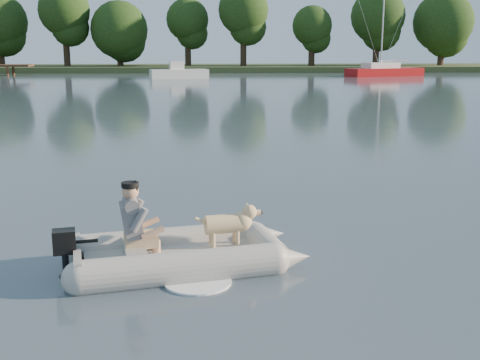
{
  "coord_description": "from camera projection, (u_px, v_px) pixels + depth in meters",
  "views": [
    {
      "loc": [
        -0.17,
        -7.12,
        2.9
      ],
      "look_at": [
        0.33,
        2.4,
        0.75
      ],
      "focal_mm": 45.0,
      "sensor_mm": 36.0,
      "label": 1
    }
  ],
  "objects": [
    {
      "name": "dog",
      "position": [
        224.0,
        227.0,
        8.19
      ],
      "size": [
        0.89,
        0.48,
        0.56
      ],
      "primitive_type": null,
      "rotation": [
        0.0,
        0.0,
        0.22
      ],
      "color": "tan",
      "rests_on": "dinghy"
    },
    {
      "name": "treeline",
      "position": [
        175.0,
        20.0,
        65.72
      ],
      "size": [
        71.02,
        7.35,
        9.27
      ],
      "color": "#332316",
      "rests_on": "shore_bank"
    },
    {
      "name": "dinghy",
      "position": [
        182.0,
        227.0,
        7.98
      ],
      "size": [
        4.94,
        4.03,
        1.27
      ],
      "primitive_type": null,
      "rotation": [
        0.0,
        0.0,
        0.22
      ],
      "color": "#9F9F9A",
      "rests_on": "water"
    },
    {
      "name": "shore_bank",
      "position": [
        210.0,
        68.0,
        67.93
      ],
      "size": [
        160.0,
        12.0,
        0.7
      ],
      "primitive_type": "cube",
      "color": "#47512D",
      "rests_on": "water"
    },
    {
      "name": "motorboat",
      "position": [
        179.0,
        67.0,
        52.14
      ],
      "size": [
        5.46,
        3.05,
        2.18
      ],
      "primitive_type": null,
      "rotation": [
        0.0,
        0.0,
        0.22
      ],
      "color": "white",
      "rests_on": "water"
    },
    {
      "name": "water",
      "position": [
        224.0,
        280.0,
        7.59
      ],
      "size": [
        160.0,
        160.0,
        0.0
      ],
      "primitive_type": "plane",
      "color": "slate",
      "rests_on": "ground"
    },
    {
      "name": "sailboat",
      "position": [
        384.0,
        71.0,
        56.34
      ],
      "size": [
        7.76,
        4.63,
        10.23
      ],
      "rotation": [
        0.0,
        0.0,
        0.35
      ],
      "color": "#A11213",
      "rests_on": "water"
    },
    {
      "name": "outboard_motor",
      "position": [
        65.0,
        255.0,
        7.64
      ],
      "size": [
        0.42,
        0.34,
        0.72
      ],
      "primitive_type": null,
      "rotation": [
        0.0,
        0.0,
        0.22
      ],
      "color": "black",
      "rests_on": "dinghy"
    },
    {
      "name": "man",
      "position": [
        133.0,
        217.0,
        7.82
      ],
      "size": [
        0.77,
        0.69,
        0.98
      ],
      "primitive_type": null,
      "rotation": [
        0.0,
        0.0,
        0.22
      ],
      "color": "slate",
      "rests_on": "dinghy"
    }
  ]
}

